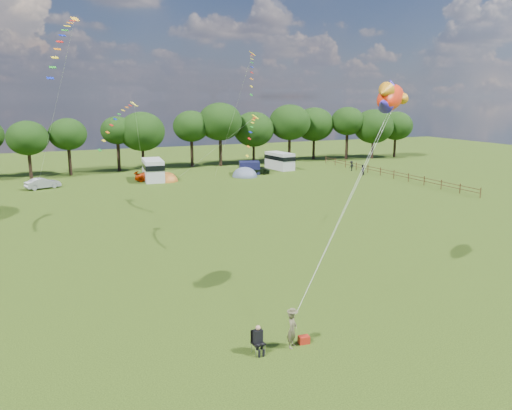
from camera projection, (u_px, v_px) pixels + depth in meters
name	position (u px, v px, depth m)	size (l,w,h in m)	color
ground_plane	(314.00, 304.00, 27.49)	(180.00, 180.00, 0.00)	black
tree_line	(166.00, 128.00, 77.42)	(102.98, 10.98, 10.27)	black
fence	(387.00, 172.00, 70.78)	(0.12, 33.12, 1.20)	#472D19
car_b	(43.00, 183.00, 61.77)	(1.43, 3.82, 1.35)	#94979C
car_c	(152.00, 176.00, 67.26)	(1.81, 4.30, 1.29)	#AB2600
car_d	(254.00, 170.00, 73.62)	(2.15, 4.75, 1.30)	black
campervan_c	(153.00, 169.00, 67.77)	(3.10, 6.09, 2.87)	silver
campervan_d	(280.00, 160.00, 78.20)	(2.96, 5.63, 2.64)	#B8B9BA
tent_orange	(167.00, 181.00, 67.39)	(3.12, 3.42, 2.44)	#CA6E23
tent_greyblue	(245.00, 176.00, 71.29)	(3.62, 3.97, 2.70)	slate
awning_navy	(249.00, 168.00, 73.69)	(2.93, 2.38, 1.83)	#131435
kite_flyer	(292.00, 330.00, 22.60)	(0.63, 0.41, 1.72)	brown
camp_chair	(258.00, 336.00, 22.11)	(0.58, 0.58, 1.33)	#99999E
kite_bag	(304.00, 340.00, 23.09)	(0.50, 0.33, 0.36)	#AB2212
fish_kite	(389.00, 98.00, 26.98)	(3.63, 3.18, 2.05)	#F82C0B
streamer_kite_a	(65.00, 37.00, 44.08)	(3.41, 5.52, 5.79)	#F6AB22
streamer_kite_b	(120.00, 118.00, 42.28)	(4.26, 4.80, 3.84)	yellow
streamer_kite_c	(252.00, 128.00, 37.74)	(3.09, 4.94, 2.78)	yellow
walker_a	(362.00, 170.00, 72.30)	(0.76, 0.47, 1.57)	black
walker_b	(351.00, 166.00, 76.72)	(0.98, 0.46, 1.52)	black
streamer_kite_d	(252.00, 66.00, 47.55)	(2.73, 5.22, 4.33)	gold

